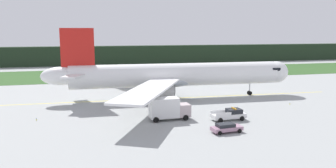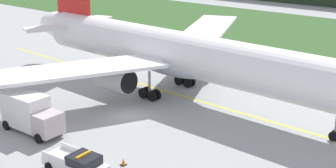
{
  "view_description": "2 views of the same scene",
  "coord_description": "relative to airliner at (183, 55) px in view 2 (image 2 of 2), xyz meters",
  "views": [
    {
      "loc": [
        -17.18,
        -58.8,
        14.04
      ],
      "look_at": [
        -0.53,
        6.02,
        3.42
      ],
      "focal_mm": 35.5,
      "sensor_mm": 36.0,
      "label": 1
    },
    {
      "loc": [
        30.62,
        -31.79,
        17.94
      ],
      "look_at": [
        6.19,
        -1.24,
        4.96
      ],
      "focal_mm": 49.45,
      "sensor_mm": 36.0,
      "label": 2
    }
  ],
  "objects": [
    {
      "name": "ground",
      "position": [
        -0.98,
        -8.02,
        -4.88
      ],
      "size": [
        320.0,
        320.0,
        0.0
      ],
      "primitive_type": "plane",
      "color": "#969998"
    },
    {
      "name": "taxiway_centerline_main",
      "position": [
        0.93,
        -0.04,
        -4.87
      ],
      "size": [
        70.36,
        3.3,
        0.01
      ],
      "primitive_type": "cube",
      "rotation": [
        0.0,
        0.0,
        -0.04
      ],
      "color": "yellow",
      "rests_on": "ground"
    },
    {
      "name": "ops_pickup_truck",
      "position": [
        4.24,
        -19.27,
        -3.97
      ],
      "size": [
        5.61,
        2.56,
        1.94
      ],
      "color": "white",
      "rests_on": "ground"
    },
    {
      "name": "catering_truck",
      "position": [
        -5.25,
        -16.67,
        -3.0
      ],
      "size": [
        6.54,
        2.77,
        3.76
      ],
      "color": "#BCAAAD",
      "rests_on": "ground"
    },
    {
      "name": "apron_cone",
      "position": [
        6.04,
        -16.04,
        -4.59
      ],
      "size": [
        0.47,
        0.47,
        0.59
      ],
      "color": "black",
      "rests_on": "ground"
    },
    {
      "name": "grass_verge",
      "position": [
        -0.98,
        42.98,
        -4.86
      ],
      "size": [
        320.0,
        32.34,
        0.04
      ],
      "primitive_type": "cube",
      "color": "#2E5224",
      "rests_on": "ground"
    },
    {
      "name": "airliner",
      "position": [
        0.0,
        0.0,
        0.0
      ],
      "size": [
        53.05,
        51.43,
        14.71
      ],
      "color": "white",
      "rests_on": "ground"
    }
  ]
}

